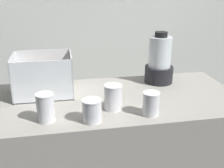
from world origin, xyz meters
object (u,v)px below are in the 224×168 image
at_px(blender_pitcher, 159,62).
at_px(juice_cup_beet_middle, 113,99).
at_px(juice_cup_beet_far_left, 46,109).
at_px(carrot_display_bin, 44,82).
at_px(juice_cup_beet_left, 92,112).
at_px(juice_cup_orange_right, 151,105).

bearing_deg(blender_pitcher, juice_cup_beet_middle, -137.05).
distance_m(blender_pitcher, juice_cup_beet_far_left, 0.78).
relative_size(carrot_display_bin, juice_cup_beet_middle, 2.48).
bearing_deg(juice_cup_beet_left, blender_pitcher, 42.83).
distance_m(carrot_display_bin, juice_cup_orange_right, 0.61).
bearing_deg(blender_pitcher, carrot_display_bin, -174.07).
distance_m(carrot_display_bin, juice_cup_beet_middle, 0.42).
relative_size(carrot_display_bin, blender_pitcher, 1.00).
distance_m(carrot_display_bin, blender_pitcher, 0.70).
relative_size(blender_pitcher, juice_cup_orange_right, 2.76).
distance_m(juice_cup_beet_far_left, juice_cup_beet_middle, 0.33).
xyz_separation_m(juice_cup_beet_middle, juice_cup_orange_right, (0.16, -0.09, -0.01)).
xyz_separation_m(blender_pitcher, juice_cup_orange_right, (-0.19, -0.42, -0.08)).
distance_m(juice_cup_beet_left, juice_cup_beet_middle, 0.16).
bearing_deg(carrot_display_bin, juice_cup_beet_far_left, -86.58).
bearing_deg(blender_pitcher, juice_cup_orange_right, -114.12).
relative_size(blender_pitcher, juice_cup_beet_left, 2.94).
height_order(juice_cup_beet_far_left, juice_cup_orange_right, juice_cup_beet_far_left).
height_order(blender_pitcher, juice_cup_beet_far_left, blender_pitcher).
bearing_deg(juice_cup_beet_far_left, juice_cup_beet_left, -11.73).
height_order(carrot_display_bin, juice_cup_orange_right, carrot_display_bin).
height_order(juice_cup_beet_left, juice_cup_orange_right, juice_cup_orange_right).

